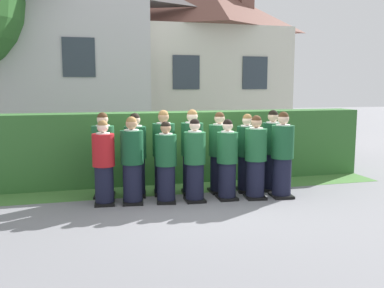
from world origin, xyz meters
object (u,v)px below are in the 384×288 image
(student_rear_row_0, at_px, (104,157))
(student_rear_row_3, at_px, (192,154))
(student_front_row_4, at_px, (227,161))
(student_front_row_6, at_px, (282,157))
(student_in_red_blazer, at_px, (104,165))
(student_rear_row_5, at_px, (247,155))
(student_front_row_5, at_px, (256,159))
(student_front_row_3, at_px, (195,162))
(student_front_row_2, at_px, (166,164))
(student_rear_row_4, at_px, (219,154))
(student_rear_row_1, at_px, (136,157))
(student_rear_row_2, at_px, (164,154))
(student_front_row_1, at_px, (132,162))
(student_rear_row_6, at_px, (272,152))

(student_rear_row_0, xyz_separation_m, student_rear_row_3, (1.74, -0.20, 0.02))
(student_front_row_4, height_order, student_front_row_6, student_front_row_6)
(student_in_red_blazer, height_order, student_rear_row_5, student_rear_row_5)
(student_front_row_4, height_order, student_front_row_5, student_front_row_5)
(student_in_red_blazer, distance_m, student_front_row_3, 1.68)
(student_front_row_2, distance_m, student_rear_row_4, 1.28)
(student_front_row_2, bearing_deg, student_rear_row_0, 147.79)
(student_front_row_3, xyz_separation_m, student_rear_row_0, (-1.64, 0.75, 0.05))
(student_front_row_6, bearing_deg, student_rear_row_4, 148.48)
(student_in_red_blazer, relative_size, student_rear_row_5, 0.97)
(student_rear_row_1, xyz_separation_m, student_rear_row_4, (1.68, -0.15, 0.00))
(student_front_row_6, xyz_separation_m, student_rear_row_2, (-2.19, 0.79, 0.01))
(student_front_row_1, distance_m, student_rear_row_1, 0.52)
(student_front_row_6, distance_m, student_rear_row_6, 0.56)
(student_front_row_5, height_order, student_rear_row_0, student_rear_row_0)
(student_in_red_blazer, xyz_separation_m, student_front_row_1, (0.51, -0.05, 0.03))
(student_front_row_3, relative_size, student_rear_row_6, 0.93)
(student_in_red_blazer, relative_size, student_front_row_6, 0.93)
(student_rear_row_5, bearing_deg, student_rear_row_2, 172.99)
(student_front_row_3, distance_m, student_rear_row_3, 0.57)
(student_front_row_6, xyz_separation_m, student_rear_row_1, (-2.76, 0.80, -0.02))
(student_in_red_blazer, bearing_deg, student_rear_row_4, 7.59)
(student_front_row_6, height_order, student_rear_row_0, student_front_row_6)
(student_front_row_1, height_order, student_rear_row_4, student_rear_row_4)
(student_rear_row_4, height_order, student_rear_row_6, student_rear_row_6)
(student_front_row_3, distance_m, student_rear_row_4, 0.84)
(student_front_row_1, relative_size, student_rear_row_1, 0.98)
(student_front_row_1, distance_m, student_rear_row_2, 0.85)
(student_front_row_3, relative_size, student_rear_row_0, 0.94)
(student_front_row_3, height_order, student_rear_row_3, student_rear_row_3)
(student_rear_row_5, bearing_deg, student_front_row_4, -141.86)
(student_front_row_2, distance_m, student_front_row_5, 1.74)
(student_in_red_blazer, height_order, student_front_row_5, student_front_row_5)
(student_front_row_4, bearing_deg, student_front_row_5, -7.86)
(student_front_row_2, relative_size, student_rear_row_1, 0.92)
(student_rear_row_5, relative_size, student_rear_row_6, 0.96)
(student_front_row_3, relative_size, student_front_row_6, 0.93)
(student_front_row_5, distance_m, student_rear_row_0, 2.95)
(student_front_row_2, relative_size, student_rear_row_6, 0.91)
(student_front_row_2, bearing_deg, student_rear_row_6, 8.85)
(student_rear_row_2, relative_size, student_rear_row_4, 1.03)
(student_in_red_blazer, bearing_deg, student_rear_row_5, 4.68)
(student_front_row_3, bearing_deg, student_front_row_5, -4.33)
(student_rear_row_1, xyz_separation_m, student_rear_row_2, (0.56, -0.01, 0.03))
(student_in_red_blazer, bearing_deg, student_front_row_6, -5.84)
(student_front_row_3, distance_m, student_rear_row_1, 1.22)
(student_front_row_6, bearing_deg, student_front_row_1, 174.20)
(student_front_row_3, bearing_deg, student_rear_row_6, 13.26)
(student_front_row_6, bearing_deg, student_front_row_3, 175.40)
(student_in_red_blazer, bearing_deg, student_front_row_4, -5.51)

